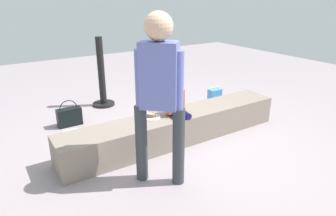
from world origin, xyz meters
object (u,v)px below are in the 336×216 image
Objects in this scene: child_seated at (176,99)px; party_cup_red at (160,114)px; handbag_black_leather at (69,117)px; water_bottle_near_gift at (137,123)px; gift_bag at (215,99)px; cake_plate at (151,116)px; cake_box_white at (76,138)px; adult_standing at (159,87)px.

child_seated is 1.01m from party_cup_red.
child_seated is at bearing -51.62° from handbag_black_leather.
handbag_black_leather is at bearing 161.67° from party_cup_red.
handbag_black_leather is at bearing 140.31° from water_bottle_near_gift.
gift_bag is at bearing -11.32° from party_cup_red.
child_seated is 0.36m from cake_plate.
water_bottle_near_gift is 0.98m from handbag_black_leather.
water_bottle_near_gift reaches higher than party_cup_red.
cake_plate is at bearing 162.83° from child_seated.
cake_plate is 0.60× the size of handbag_black_leather.
cake_box_white is (-1.07, 0.64, -0.51)m from child_seated.
handbag_black_leather is (-0.75, 0.62, 0.05)m from water_bottle_near_gift.
party_cup_red is (-0.92, 0.18, -0.12)m from gift_bag.
child_seated is 2.54× the size of water_bottle_near_gift.
water_bottle_near_gift is at bearing -156.92° from party_cup_red.
handbag_black_leather is at bearing 128.38° from child_seated.
gift_bag is 0.95m from party_cup_red.
adult_standing is at bearing -121.18° from party_cup_red.
gift_bag is 2.25m from handbag_black_leather.
party_cup_red is at bearing 52.51° from cake_plate.
cake_box_white is (-2.26, 0.01, -0.10)m from gift_bag.
adult_standing is 4.32× the size of handbag_black_leather.
handbag_black_leather is at bearing 164.59° from gift_bag.
party_cup_red is 0.26× the size of handbag_black_leather.
gift_bag reaches higher than cake_box_white.
cake_plate is (0.30, 0.70, -0.60)m from adult_standing.
child_seated is at bearing 45.76° from adult_standing.
handbag_black_leather reaches higher than water_bottle_near_gift.
cake_plate is 0.98m from party_cup_red.
adult_standing is at bearing -113.56° from cake_plate.
adult_standing is 1.55m from water_bottle_near_gift.
cake_plate is at bearing 66.44° from adult_standing.
water_bottle_near_gift is (-0.22, 0.61, -0.49)m from child_seated.
cake_plate is 1.59m from gift_bag.
water_bottle_near_gift is 0.65× the size of cake_box_white.
child_seated is 0.30× the size of adult_standing.
gift_bag is 1.27× the size of cake_box_white.
water_bottle_near_gift is (0.06, 0.52, -0.30)m from cake_plate.
gift_bag is at bearing 1.07° from water_bottle_near_gift.
cake_plate is 1.18× the size of water_bottle_near_gift.
adult_standing is 5.56× the size of cake_box_white.
adult_standing is at bearing -69.18° from cake_box_white.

